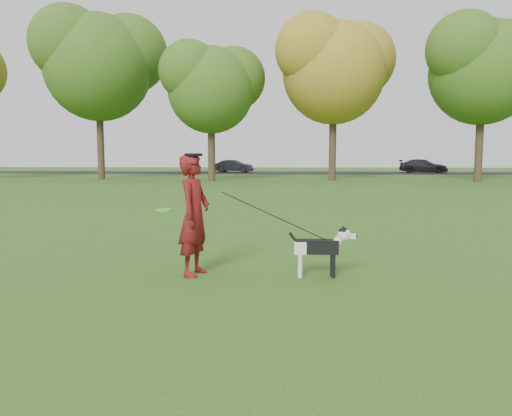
# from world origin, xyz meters

# --- Properties ---
(ground) EXTENTS (120.00, 120.00, 0.00)m
(ground) POSITION_xyz_m (0.00, 0.00, 0.00)
(ground) COLOR #285116
(ground) RESTS_ON ground
(road) EXTENTS (120.00, 7.00, 0.02)m
(road) POSITION_xyz_m (0.00, 40.00, 0.01)
(road) COLOR black
(road) RESTS_ON ground
(man) EXTENTS (0.55, 0.71, 1.73)m
(man) POSITION_xyz_m (-0.44, -0.31, 0.86)
(man) COLOR maroon
(man) RESTS_ON ground
(dog) EXTENTS (0.96, 0.19, 0.73)m
(dog) POSITION_xyz_m (1.37, -0.32, 0.45)
(dog) COLOR black
(dog) RESTS_ON ground
(car_mid) EXTENTS (3.80, 1.95, 1.19)m
(car_mid) POSITION_xyz_m (-4.02, 40.00, 0.62)
(car_mid) COLOR black
(car_mid) RESTS_ON road
(car_right) EXTENTS (4.63, 2.58, 1.27)m
(car_right) POSITION_xyz_m (13.66, 40.00, 0.65)
(car_right) COLOR black
(car_right) RESTS_ON road
(man_held_items) EXTENTS (2.46, 0.39, 1.25)m
(man_held_items) POSITION_xyz_m (0.65, -0.34, 0.88)
(man_held_items) COLOR #46E21C
(man_held_items) RESTS_ON ground
(tree_row) EXTENTS (51.74, 8.86, 12.01)m
(tree_row) POSITION_xyz_m (-1.43, 26.07, 7.41)
(tree_row) COLOR #38281C
(tree_row) RESTS_ON ground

